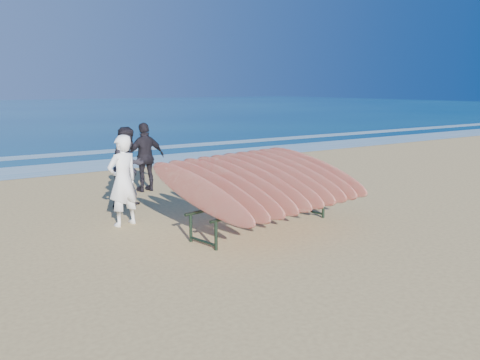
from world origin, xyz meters
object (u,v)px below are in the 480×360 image
Objects in this scene: person_dark_a at (129,167)px; person_dark_b at (146,157)px; person_white at (123,181)px; surfboard_rack at (263,181)px.

person_dark_b is at bearing 29.97° from person_dark_a.
person_white is at bearing 55.11° from person_dark_b.
person_dark_a is 1.01× the size of person_dark_b.
person_white is 3.26m from person_dark_b.
person_white is 0.99× the size of person_dark_a.
person_dark_a is at bearing -129.86° from person_white.
person_dark_b reaches higher than surfboard_rack.
person_dark_a reaches higher than surfboard_rack.
surfboard_rack is 2.05× the size of person_white.
surfboard_rack is 3.43m from person_dark_a.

